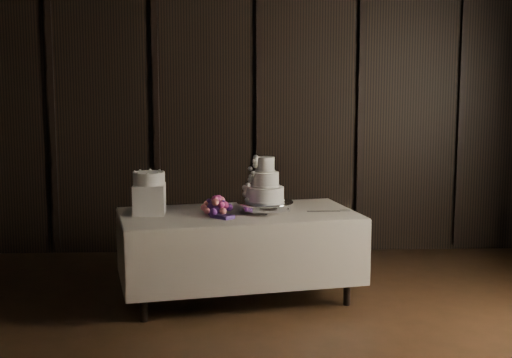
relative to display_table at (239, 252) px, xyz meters
The scene contains 8 objects.
room 2.09m from the display_table, 81.82° to the right, with size 6.08×7.08×3.08m.
display_table is the anchor object (origin of this frame).
cake_stand 0.45m from the display_table, ahead, with size 0.48×0.48×0.09m, color silver.
wedding_cake 0.62m from the display_table, ahead, with size 0.36×0.32×0.38m.
bouquet 0.46m from the display_table, 150.30° to the right, with size 0.30×0.40×0.19m, color #E56575, non-canonical shape.
box_pedestal 0.88m from the display_table, behind, with size 0.26×0.26×0.25m, color white.
small_cake 0.99m from the display_table, behind, with size 0.27×0.27×0.11m, color white.
cake_knife 0.81m from the display_table, ahead, with size 0.37×0.02×0.01m, color silver.
Camera 1 is at (-0.35, -4.19, 1.89)m, focal length 50.00 mm.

